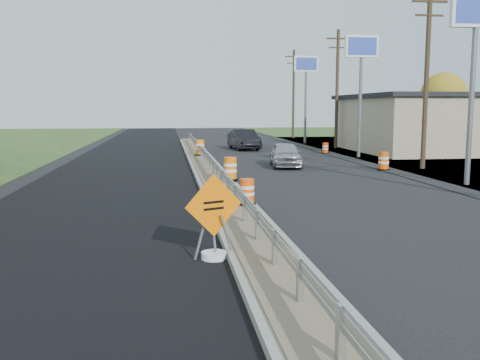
{
  "coord_description": "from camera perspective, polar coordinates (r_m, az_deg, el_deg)",
  "views": [
    {
      "loc": [
        -2.02,
        -17.89,
        3.25
      ],
      "look_at": [
        0.11,
        -2.12,
        1.1
      ],
      "focal_mm": 40.0,
      "sensor_mm": 36.0,
      "label": 1
    }
  ],
  "objects": [
    {
      "name": "barrel_median_near",
      "position": [
        16.75,
        0.75,
        -1.33
      ],
      "size": [
        0.56,
        0.56,
        0.82
      ],
      "color": "black",
      "rests_on": "median"
    },
    {
      "name": "utility_pole_nmid",
      "position": [
        44.05,
        10.31,
        9.76
      ],
      "size": [
        1.9,
        0.26,
        9.4
      ],
      "color": "#473523",
      "rests_on": "ground"
    },
    {
      "name": "retail_building_near",
      "position": [
        44.35,
        23.66,
        5.63
      ],
      "size": [
        18.5,
        12.5,
        4.27
      ],
      "color": "tan",
      "rests_on": "ground"
    },
    {
      "name": "barrel_shoulder_mid",
      "position": [
        38.87,
        9.1,
        3.35
      ],
      "size": [
        0.54,
        0.54,
        0.79
      ],
      "color": "black",
      "rests_on": "ground"
    },
    {
      "name": "barrel_shoulder_near",
      "position": [
        29.03,
        15.07,
        1.92
      ],
      "size": [
        0.66,
        0.66,
        0.97
      ],
      "color": "black",
      "rests_on": "ground"
    },
    {
      "name": "barrel_median_far",
      "position": [
        34.3,
        -4.29,
        3.42
      ],
      "size": [
        0.68,
        0.68,
        1.0
      ],
      "color": "black",
      "rests_on": "median"
    },
    {
      "name": "ground",
      "position": [
        18.3,
        -1.25,
        -2.54
      ],
      "size": [
        140.0,
        140.0,
        0.0
      ],
      "primitive_type": "plane",
      "color": "black",
      "rests_on": "ground"
    },
    {
      "name": "pylon_sign_south",
      "position": [
        24.57,
        23.82,
        14.6
      ],
      "size": [
        2.2,
        0.3,
        7.9
      ],
      "color": "slate",
      "rests_on": "ground"
    },
    {
      "name": "utility_pole_north",
      "position": [
        58.5,
        5.72,
        9.3
      ],
      "size": [
        1.9,
        0.26,
        9.4
      ],
      "color": "#473523",
      "rests_on": "ground"
    },
    {
      "name": "car_dark_mid",
      "position": [
        42.28,
        0.4,
        4.36
      ],
      "size": [
        2.2,
        4.96,
        1.58
      ],
      "primitive_type": "imported",
      "rotation": [
        0.0,
        0.0,
        0.11
      ],
      "color": "black",
      "rests_on": "ground"
    },
    {
      "name": "pylon_sign_mid",
      "position": [
        36.28,
        12.82,
        12.6
      ],
      "size": [
        2.2,
        0.3,
        7.9
      ],
      "color": "slate",
      "rests_on": "ground"
    },
    {
      "name": "car_silver",
      "position": [
        29.86,
        4.88,
        2.73
      ],
      "size": [
        2.09,
        4.18,
        1.37
      ],
      "primitive_type": "imported",
      "rotation": [
        0.0,
        0.0,
        -0.12
      ],
      "color": "#B2B2B7",
      "rests_on": "ground"
    },
    {
      "name": "tree_far_yellow",
      "position": [
        58.99,
        20.88,
        8.44
      ],
      "size": [
        4.62,
        4.62,
        6.86
      ],
      "color": "#473523",
      "rests_on": "ground"
    },
    {
      "name": "caution_sign",
      "position": [
        11.58,
        -2.8,
        -6.19
      ],
      "size": [
        1.26,
        0.56,
        1.87
      ],
      "rotation": [
        0.0,
        0.0,
        0.4
      ],
      "color": "white",
      "rests_on": "ground"
    },
    {
      "name": "median",
      "position": [
        26.16,
        -3.23,
        0.78
      ],
      "size": [
        1.6,
        55.0,
        0.23
      ],
      "color": "gray",
      "rests_on": "ground"
    },
    {
      "name": "barrel_median_mid",
      "position": [
        22.33,
        -1.05,
        1.13
      ],
      "size": [
        0.67,
        0.67,
        0.98
      ],
      "color": "black",
      "rests_on": "median"
    },
    {
      "name": "pylon_sign_north",
      "position": [
        49.61,
        7.06,
        11.36
      ],
      "size": [
        2.2,
        0.3,
        7.9
      ],
      "color": "slate",
      "rests_on": "ground"
    },
    {
      "name": "guardrail",
      "position": [
        27.09,
        -3.4,
        2.33
      ],
      "size": [
        0.1,
        46.15,
        0.72
      ],
      "color": "silver",
      "rests_on": "median"
    },
    {
      "name": "milled_overlay",
      "position": [
        28.18,
        -12.51,
        0.9
      ],
      "size": [
        7.2,
        120.0,
        0.01
      ],
      "primitive_type": "cube",
      "color": "black",
      "rests_on": "ground"
    },
    {
      "name": "utility_pole_smid",
      "position": [
        30.15,
        19.28,
        10.47
      ],
      "size": [
        1.9,
        0.26,
        9.4
      ],
      "color": "#473523",
      "rests_on": "ground"
    }
  ]
}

